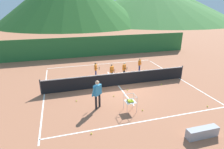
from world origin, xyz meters
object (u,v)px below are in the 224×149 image
(student_0, at_px, (96,68))
(tennis_ball_5, at_px, (114,96))
(tennis_net, at_px, (118,79))
(courtside_bench, at_px, (202,132))
(ball_cart, at_px, (130,101))
(tennis_ball_3, at_px, (162,84))
(tennis_ball_6, at_px, (91,134))
(student_1, at_px, (112,70))
(tennis_ball_2, at_px, (76,101))
(student_3, at_px, (140,63))
(tennis_ball_4, at_px, (142,110))
(instructor, at_px, (97,92))
(tennis_ball_0, at_px, (207,106))
(tennis_ball_1, at_px, (127,90))
(student_2, at_px, (124,68))

(student_0, bearing_deg, tennis_ball_5, -84.02)
(tennis_ball_5, bearing_deg, tennis_net, 63.10)
(student_0, height_order, courtside_bench, student_0)
(ball_cart, xyz_separation_m, tennis_ball_3, (3.52, 2.66, -0.56))
(tennis_net, bearing_deg, student_0, 119.61)
(tennis_ball_3, relative_size, tennis_ball_6, 1.00)
(tennis_net, xyz_separation_m, courtside_bench, (1.84, -6.41, -0.27))
(student_0, distance_m, student_1, 1.39)
(tennis_ball_2, bearing_deg, student_0, 61.94)
(tennis_ball_2, xyz_separation_m, courtside_bench, (5.03, -4.82, 0.20))
(student_3, xyz_separation_m, tennis_ball_5, (-3.54, -4.03, -0.69))
(tennis_ball_6, bearing_deg, tennis_net, 59.74)
(tennis_ball_2, bearing_deg, courtside_bench, -43.80)
(student_3, bearing_deg, ball_cart, -118.33)
(tennis_ball_4, bearing_deg, student_3, 67.75)
(ball_cart, relative_size, courtside_bench, 0.60)
(tennis_net, height_order, instructor, instructor)
(ball_cart, distance_m, tennis_ball_0, 4.56)
(student_1, distance_m, tennis_ball_1, 2.42)
(tennis_ball_6, bearing_deg, tennis_ball_3, 34.65)
(student_2, distance_m, tennis_ball_4, 5.29)
(instructor, height_order, tennis_ball_6, instructor)
(tennis_ball_6, bearing_deg, instructor, 70.81)
(student_1, xyz_separation_m, tennis_ball_5, (-0.70, -2.88, -0.73))
(tennis_ball_0, distance_m, tennis_ball_1, 4.95)
(tennis_ball_1, relative_size, tennis_ball_5, 1.00)
(tennis_net, height_order, tennis_ball_0, tennis_net)
(student_2, distance_m, student_3, 1.97)
(tennis_ball_2, bearing_deg, tennis_net, 26.50)
(ball_cart, relative_size, tennis_ball_1, 13.22)
(tennis_ball_0, xyz_separation_m, tennis_ball_5, (-4.83, 2.71, 0.00))
(student_0, distance_m, tennis_ball_1, 3.55)
(tennis_ball_4, bearing_deg, student_0, 103.94)
(student_0, xyz_separation_m, tennis_ball_0, (5.22, -6.44, -0.70))
(tennis_ball_5, distance_m, courtside_bench, 5.49)
(instructor, bearing_deg, tennis_ball_3, 20.03)
(ball_cart, relative_size, tennis_ball_0, 13.22)
(student_0, relative_size, student_1, 0.97)
(student_3, bearing_deg, tennis_ball_6, -127.37)
(instructor, xyz_separation_m, tennis_ball_0, (6.09, -1.66, -0.97))
(student_3, distance_m, tennis_ball_4, 6.63)
(instructor, bearing_deg, courtside_bench, -43.71)
(student_1, xyz_separation_m, courtside_bench, (1.95, -7.68, -0.53))
(tennis_ball_2, relative_size, tennis_ball_5, 1.00)
(student_1, distance_m, tennis_ball_0, 6.99)
(tennis_ball_2, distance_m, tennis_ball_4, 4.01)
(tennis_net, relative_size, tennis_ball_5, 156.55)
(tennis_net, xyz_separation_m, student_2, (0.99, 1.51, 0.24))
(student_3, relative_size, courtside_bench, 0.80)
(instructor, bearing_deg, student_2, 53.69)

